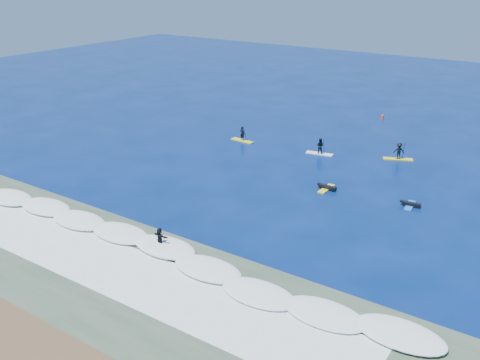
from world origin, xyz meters
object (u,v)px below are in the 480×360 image
Objects in this scene: sup_paddler_left at (242,136)px; sup_paddler_center at (320,147)px; sup_paddler_right at (399,152)px; wave_surfer at (160,238)px; marker_buoy at (382,117)px; prone_paddler_far at (410,205)px; prone_paddler_near at (327,188)px.

sup_paddler_center is at bearing 10.87° from sup_paddler_left.
sup_paddler_right is 1.49× the size of wave_surfer.
marker_buoy is (9.51, 16.83, -0.26)m from sup_paddler_left.
sup_paddler_right is 27.30m from wave_surfer.
prone_paddler_far is 20.00m from wave_surfer.
sup_paddler_right reaches higher than marker_buoy.
prone_paddler_near is 1.05× the size of prone_paddler_far.
sup_paddler_center is 7.64m from sup_paddler_right.
sup_paddler_left is 15.11m from prone_paddler_near.
sup_paddler_center is 13.63m from prone_paddler_far.
wave_surfer is (-7.41, -26.28, 0.02)m from sup_paddler_right.
sup_paddler_left reaches higher than prone_paddler_far.
sup_paddler_left is at bearing 110.44° from wave_surfer.
prone_paddler_far is 1.10× the size of wave_surfer.
sup_paddler_left is at bearing 175.92° from sup_paddler_center.
wave_surfer is (-4.83, -15.58, 0.64)m from prone_paddler_near.
sup_paddler_left is at bearing -119.47° from marker_buoy.
prone_paddler_near is at bearing -22.23° from sup_paddler_left.
sup_paddler_right is 11.03m from prone_paddler_near.
marker_buoy is at bearing 78.39° from sup_paddler_center.
sup_paddler_left is 21.34m from prone_paddler_far.
prone_paddler_far is (11.48, -7.32, -0.56)m from sup_paddler_center.
prone_paddler_near reaches higher than prone_paddler_far.
sup_paddler_left is 1.24× the size of prone_paddler_near.
wave_surfer is (-0.31, -23.46, 0.08)m from sup_paddler_center.
marker_buoy is at bearing 18.23° from prone_paddler_far.
marker_buoy reaches higher than prone_paddler_far.
wave_surfer reaches higher than marker_buoy.
marker_buoy is (-6.41, 13.21, -0.44)m from sup_paddler_right.
prone_paddler_far is (6.97, 0.56, -0.01)m from prone_paddler_near.
sup_paddler_right is 3.74× the size of marker_buoy.
sup_paddler_center is 1.32× the size of prone_paddler_far.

